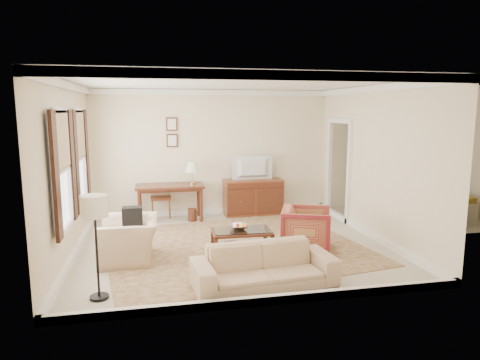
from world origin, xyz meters
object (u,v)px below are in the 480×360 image
object	(u,v)px
tv	(253,160)
writing_desk	(170,190)
club_armchair	(129,233)
sofa	(264,260)
sideboard	(253,197)
striped_armchair	(306,227)
coffee_table	(242,235)

from	to	relation	value
tv	writing_desk	bearing A→B (deg)	4.68
tv	club_armchair	distance (m)	3.85
tv	sofa	size ratio (longest dim) A/B	0.46
sideboard	writing_desk	bearing A→B (deg)	-174.73
club_armchair	tv	bearing A→B (deg)	134.85
tv	sofa	world-z (taller)	tv
sofa	striped_armchair	bearing A→B (deg)	45.63
writing_desk	club_armchair	xyz separation A→B (m)	(-0.77, -2.45, -0.23)
sideboard	sofa	xyz separation A→B (m)	(-0.81, -4.10, -0.03)
tv	coffee_table	distance (m)	2.96
coffee_table	club_armchair	distance (m)	1.87
sideboard	club_armchair	size ratio (longest dim) A/B	1.27
sideboard	sofa	world-z (taller)	sideboard
sideboard	club_armchair	distance (m)	3.77
sideboard	sofa	distance (m)	4.18
tv	striped_armchair	distance (m)	2.87
coffee_table	writing_desk	bearing A→B (deg)	113.60
coffee_table	striped_armchair	world-z (taller)	striped_armchair
club_armchair	sofa	world-z (taller)	club_armchair
coffee_table	striped_armchair	bearing A→B (deg)	-2.38
sideboard	sofa	bearing A→B (deg)	-101.20
coffee_table	striped_armchair	size ratio (longest dim) A/B	1.21
coffee_table	sofa	distance (m)	1.41
tv	coffee_table	bearing A→B (deg)	72.63
sideboard	club_armchair	bearing A→B (deg)	-135.75
writing_desk	sideboard	world-z (taller)	sideboard
coffee_table	sideboard	bearing A→B (deg)	72.75
sideboard	club_armchair	world-z (taller)	club_armchair
writing_desk	striped_armchair	distance (m)	3.41
tv	club_armchair	xyz separation A→B (m)	(-2.70, -2.61, -0.82)
writing_desk	tv	bearing A→B (deg)	4.68
club_armchair	writing_desk	bearing A→B (deg)	163.45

